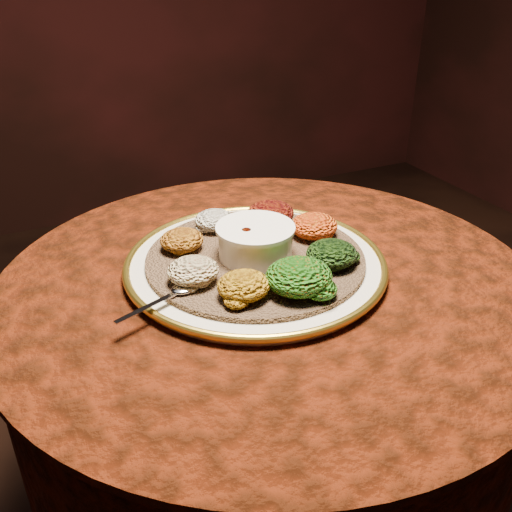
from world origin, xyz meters
name	(u,v)px	position (x,y,z in m)	size (l,w,h in m)	color
table	(268,356)	(0.00, 0.00, 0.55)	(0.96, 0.96, 0.73)	black
platter	(255,263)	(-0.01, 0.03, 0.75)	(0.50, 0.50, 0.02)	beige
injera	(255,258)	(-0.01, 0.03, 0.76)	(0.39, 0.39, 0.01)	#8B6545
stew_bowl	(255,239)	(-0.01, 0.03, 0.80)	(0.14, 0.14, 0.06)	white
spoon	(178,291)	(-0.18, -0.03, 0.77)	(0.14, 0.07, 0.01)	silver
portion_ayib	(214,220)	(-0.04, 0.17, 0.78)	(0.08, 0.07, 0.04)	silver
portion_kitfo	(270,213)	(0.07, 0.14, 0.78)	(0.09, 0.09, 0.05)	black
portion_tikil	(314,226)	(0.12, 0.06, 0.78)	(0.09, 0.09, 0.04)	#C78810
portion_gomen	(332,254)	(0.09, -0.05, 0.78)	(0.09, 0.09, 0.04)	black
portion_mixveg	(299,277)	(0.00, -0.10, 0.79)	(0.11, 0.10, 0.05)	#AF400B
portion_kik	(244,286)	(-0.09, -0.08, 0.78)	(0.08, 0.08, 0.04)	#BD8610
portion_timatim	(193,271)	(-0.14, 0.00, 0.78)	(0.09, 0.08, 0.04)	#710606
portion_shiro	(182,240)	(-0.12, 0.11, 0.78)	(0.08, 0.08, 0.04)	#A46113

